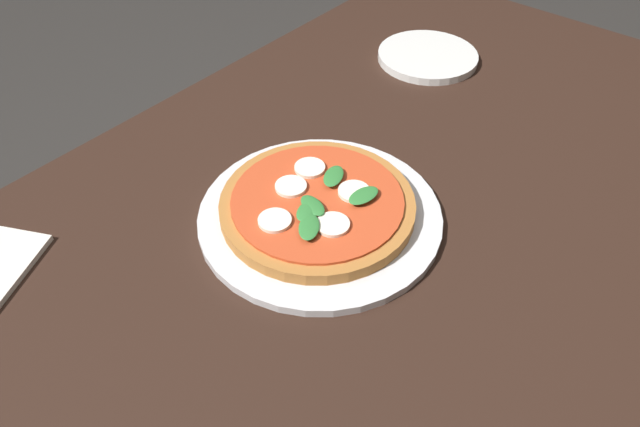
% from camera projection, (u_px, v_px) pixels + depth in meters
% --- Properties ---
extents(dining_table, '(1.36, 0.87, 0.73)m').
position_uv_depth(dining_table, '(389.00, 237.00, 0.91)').
color(dining_table, black).
rests_on(dining_table, ground_plane).
extents(serving_tray, '(0.33, 0.33, 0.01)m').
position_uv_depth(serving_tray, '(320.00, 216.00, 0.79)').
color(serving_tray, silver).
rests_on(serving_tray, dining_table).
extents(pizza, '(0.26, 0.26, 0.03)m').
position_uv_depth(pizza, '(317.00, 204.00, 0.78)').
color(pizza, '#B27033').
rests_on(pizza, serving_tray).
extents(plate_white, '(0.19, 0.19, 0.01)m').
position_uv_depth(plate_white, '(428.00, 56.00, 1.10)').
color(plate_white, white).
rests_on(plate_white, dining_table).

